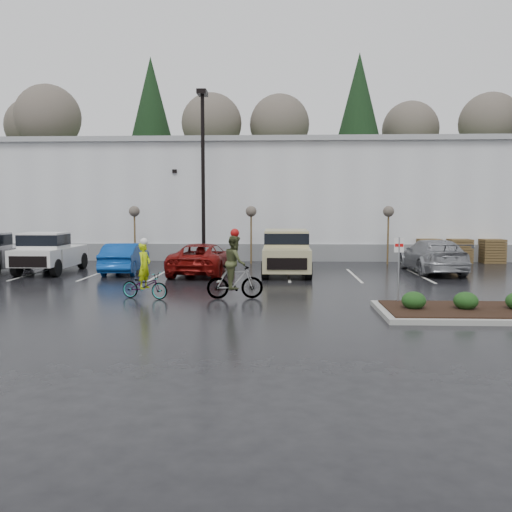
{
  "coord_description": "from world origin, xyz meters",
  "views": [
    {
      "loc": [
        0.06,
        -16.83,
        3.14
      ],
      "look_at": [
        -0.82,
        3.43,
        1.3
      ],
      "focal_mm": 38.0,
      "sensor_mm": 36.0,
      "label": 1
    }
  ],
  "objects_px": {
    "lamppost": "(203,159)",
    "pickup_white": "(52,252)",
    "pallet_stack_b": "(459,251)",
    "suv_tan": "(286,252)",
    "car_far_silver": "(432,256)",
    "cyclist_hivis": "(145,280)",
    "car_blue": "(125,258)",
    "sapling_east": "(388,215)",
    "fire_lane_sign": "(399,263)",
    "car_red": "(203,259)",
    "cyclist_olive": "(235,273)",
    "pallet_stack_a": "(429,251)",
    "pallet_stack_c": "(492,251)",
    "sapling_mid": "(251,214)",
    "sapling_west": "(134,214)"
  },
  "relations": [
    {
      "from": "pallet_stack_b",
      "to": "pallet_stack_c",
      "type": "height_order",
      "value": "same"
    },
    {
      "from": "pickup_white",
      "to": "cyclist_hivis",
      "type": "height_order",
      "value": "cyclist_hivis"
    },
    {
      "from": "pickup_white",
      "to": "car_red",
      "type": "height_order",
      "value": "pickup_white"
    },
    {
      "from": "sapling_east",
      "to": "pallet_stack_a",
      "type": "xyz_separation_m",
      "value": [
        2.5,
        1.0,
        -2.05
      ]
    },
    {
      "from": "cyclist_hivis",
      "to": "suv_tan",
      "type": "bearing_deg",
      "value": -19.05
    },
    {
      "from": "lamppost",
      "to": "sapling_east",
      "type": "relative_size",
      "value": 2.88
    },
    {
      "from": "pallet_stack_b",
      "to": "lamppost",
      "type": "bearing_deg",
      "value": -171.98
    },
    {
      "from": "pallet_stack_b",
      "to": "car_blue",
      "type": "distance_m",
      "value": 18.31
    },
    {
      "from": "sapling_west",
      "to": "fire_lane_sign",
      "type": "height_order",
      "value": "sapling_west"
    },
    {
      "from": "pallet_stack_b",
      "to": "cyclist_olive",
      "type": "relative_size",
      "value": 0.56
    },
    {
      "from": "fire_lane_sign",
      "to": "pickup_white",
      "type": "distance_m",
      "value": 17.06
    },
    {
      "from": "pallet_stack_c",
      "to": "pickup_white",
      "type": "bearing_deg",
      "value": -167.26
    },
    {
      "from": "sapling_mid",
      "to": "sapling_east",
      "type": "distance_m",
      "value": 7.5
    },
    {
      "from": "sapling_mid",
      "to": "pallet_stack_b",
      "type": "height_order",
      "value": "sapling_mid"
    },
    {
      "from": "lamppost",
      "to": "pickup_white",
      "type": "distance_m",
      "value": 8.95
    },
    {
      "from": "sapling_east",
      "to": "car_red",
      "type": "distance_m",
      "value": 10.82
    },
    {
      "from": "fire_lane_sign",
      "to": "car_red",
      "type": "height_order",
      "value": "fire_lane_sign"
    },
    {
      "from": "fire_lane_sign",
      "to": "cyclist_olive",
      "type": "relative_size",
      "value": 0.91
    },
    {
      "from": "pickup_white",
      "to": "cyclist_hivis",
      "type": "relative_size",
      "value": 2.49
    },
    {
      "from": "pallet_stack_a",
      "to": "car_blue",
      "type": "distance_m",
      "value": 16.7
    },
    {
      "from": "pallet_stack_b",
      "to": "suv_tan",
      "type": "height_order",
      "value": "suv_tan"
    },
    {
      "from": "pallet_stack_c",
      "to": "pallet_stack_a",
      "type": "bearing_deg",
      "value": 180.0
    },
    {
      "from": "sapling_east",
      "to": "pickup_white",
      "type": "bearing_deg",
      "value": -166.12
    },
    {
      "from": "pallet_stack_c",
      "to": "fire_lane_sign",
      "type": "height_order",
      "value": "fire_lane_sign"
    },
    {
      "from": "lamppost",
      "to": "cyclist_hivis",
      "type": "distance_m",
      "value": 11.76
    },
    {
      "from": "suv_tan",
      "to": "cyclist_hivis",
      "type": "distance_m",
      "value": 8.6
    },
    {
      "from": "car_red",
      "to": "suv_tan",
      "type": "bearing_deg",
      "value": -172.51
    },
    {
      "from": "pallet_stack_b",
      "to": "car_red",
      "type": "height_order",
      "value": "car_red"
    },
    {
      "from": "sapling_mid",
      "to": "cyclist_hivis",
      "type": "relative_size",
      "value": 1.53
    },
    {
      "from": "pallet_stack_a",
      "to": "cyclist_olive",
      "type": "relative_size",
      "value": 0.56
    },
    {
      "from": "fire_lane_sign",
      "to": "car_blue",
      "type": "xyz_separation_m",
      "value": [
        -11.11,
        8.42,
        -0.69
      ]
    },
    {
      "from": "fire_lane_sign",
      "to": "sapling_east",
      "type": "bearing_deg",
      "value": 80.25
    },
    {
      "from": "pallet_stack_c",
      "to": "car_far_silver",
      "type": "xyz_separation_m",
      "value": [
        -4.59,
        -4.61,
        0.12
      ]
    },
    {
      "from": "fire_lane_sign",
      "to": "cyclist_olive",
      "type": "distance_m",
      "value": 5.44
    },
    {
      "from": "pallet_stack_c",
      "to": "pickup_white",
      "type": "relative_size",
      "value": 0.26
    },
    {
      "from": "sapling_east",
      "to": "car_red",
      "type": "height_order",
      "value": "sapling_east"
    },
    {
      "from": "lamppost",
      "to": "pallet_stack_b",
      "type": "height_order",
      "value": "lamppost"
    },
    {
      "from": "pickup_white",
      "to": "cyclist_hivis",
      "type": "distance_m",
      "value": 9.8
    },
    {
      "from": "cyclist_olive",
      "to": "sapling_mid",
      "type": "bearing_deg",
      "value": -8.23
    },
    {
      "from": "sapling_west",
      "to": "pickup_white",
      "type": "bearing_deg",
      "value": -124.93
    },
    {
      "from": "cyclist_hivis",
      "to": "cyclist_olive",
      "type": "xyz_separation_m",
      "value": [
        3.09,
        0.12,
        0.22
      ]
    },
    {
      "from": "sapling_mid",
      "to": "sapling_east",
      "type": "xyz_separation_m",
      "value": [
        7.5,
        0.0,
        0.0
      ]
    },
    {
      "from": "pallet_stack_a",
      "to": "cyclist_hivis",
      "type": "relative_size",
      "value": 0.65
    },
    {
      "from": "pallet_stack_b",
      "to": "suv_tan",
      "type": "bearing_deg",
      "value": -150.32
    },
    {
      "from": "pallet_stack_c",
      "to": "pallet_stack_b",
      "type": "bearing_deg",
      "value": 180.0
    },
    {
      "from": "pallet_stack_a",
      "to": "pallet_stack_c",
      "type": "xyz_separation_m",
      "value": [
        3.5,
        0.0,
        0.0
      ]
    },
    {
      "from": "suv_tan",
      "to": "car_far_silver",
      "type": "xyz_separation_m",
      "value": [
        7.02,
        0.98,
        -0.23
      ]
    },
    {
      "from": "car_red",
      "to": "car_blue",
      "type": "bearing_deg",
      "value": -0.99
    },
    {
      "from": "car_blue",
      "to": "suv_tan",
      "type": "height_order",
      "value": "suv_tan"
    },
    {
      "from": "lamppost",
      "to": "car_far_silver",
      "type": "bearing_deg",
      "value": -12.9
    }
  ]
}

